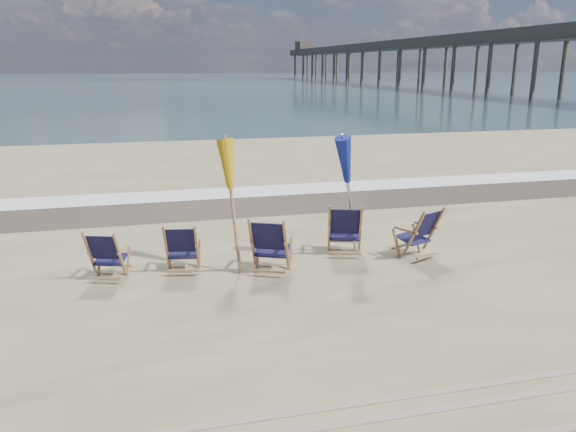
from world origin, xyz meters
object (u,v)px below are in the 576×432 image
Objects in this scene: beach_chair_0 at (120,256)px; beach_chair_1 at (197,248)px; beach_chair_3 at (360,230)px; umbrella_yellow at (232,171)px; umbrella_blue at (351,162)px; beach_chair_2 at (286,247)px; fishing_pier at (416,57)px; beach_chair_4 at (434,231)px.

beach_chair_1 reaches higher than beach_chair_0.
beach_chair_3 reaches higher than beach_chair_1.
umbrella_yellow is 2.22m from umbrella_blue.
umbrella_blue reaches higher than beach_chair_2.
beach_chair_1 is 1.53m from beach_chair_2.
fishing_pier is (36.60, 71.75, 4.13)m from beach_chair_3.
umbrella_yellow reaches higher than beach_chair_1.
umbrella_yellow is 0.99× the size of umbrella_blue.
fishing_pier reaches higher than umbrella_blue.
beach_chair_2 is 2.94m from beach_chair_4.
beach_chair_0 is 0.87× the size of beach_chair_3.
umbrella_blue is (1.40, 0.75, 1.27)m from beach_chair_2.
beach_chair_0 is 0.01× the size of fishing_pier.
beach_chair_3 is 0.01× the size of fishing_pier.
beach_chair_2 is 1.69m from beach_chair_3.
beach_chair_1 is at bearing -118.87° from fishing_pier.
beach_chair_2 is at bearing -117.81° from fishing_pier.
beach_chair_3 is (1.58, 0.61, -0.01)m from beach_chair_2.
beach_chair_1 is 1.46m from umbrella_yellow.
beach_chair_2 is 1.56m from umbrella_yellow.
umbrella_yellow is at bearing -167.13° from beach_chair_1.
beach_chair_4 is 0.01× the size of fishing_pier.
beach_chair_3 is at bearing -166.66° from beach_chair_1.
beach_chair_0 is 4.30m from beach_chair_3.
beach_chair_0 is 5.64m from beach_chair_4.
beach_chair_3 is 80.66m from fishing_pier.
beach_chair_2 is 0.01× the size of fishing_pier.
beach_chair_0 is 4.34m from umbrella_blue.
beach_chair_0 is 1.27m from beach_chair_1.
beach_chair_1 is at bearing -158.38° from beach_chair_0.
fishing_pier reaches higher than beach_chair_4.
beach_chair_2 is 2.03m from umbrella_blue.
fishing_pier is (38.18, 72.37, 4.13)m from beach_chair_2.
fishing_pier reaches higher than beach_chair_3.
umbrella_blue is (4.12, 0.35, 1.34)m from beach_chair_0.
beach_chair_2 is 0.45× the size of umbrella_blue.
umbrella_yellow is (1.91, 0.10, 1.32)m from beach_chair_0.
umbrella_yellow is (-3.73, 0.17, 1.27)m from beach_chair_4.
beach_chair_0 is at bearing 20.95° from beach_chair_3.
umbrella_blue reaches higher than beach_chair_3.
beach_chair_2 is at bearing -151.90° from umbrella_blue.
beach_chair_4 is at bearing -149.19° from beach_chair_2.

